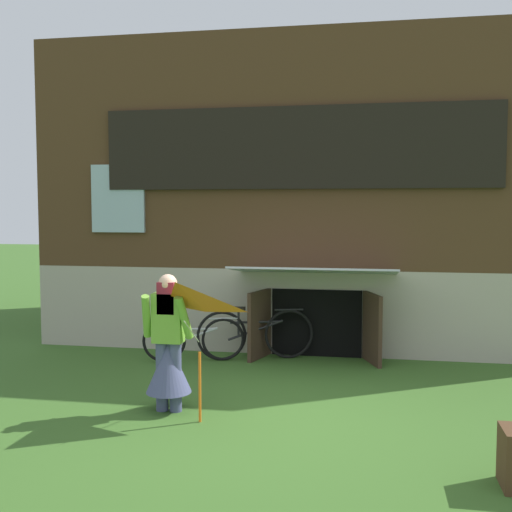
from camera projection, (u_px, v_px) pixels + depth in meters
ground_plane at (264, 417)px, 6.94m from camera, size 60.00×60.00×0.00m
log_house at (311, 196)px, 12.08m from camera, size 8.72×5.99×5.08m
person at (168, 354)px, 7.11m from camera, size 0.61×0.52×1.57m
kite at (176, 317)px, 6.52m from camera, size 0.93×0.98×1.41m
bicycle_black at (255, 334)px, 9.57m from camera, size 1.73×0.60×0.82m
bicycle_silver at (194, 339)px, 9.45m from camera, size 1.48×0.49×0.70m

